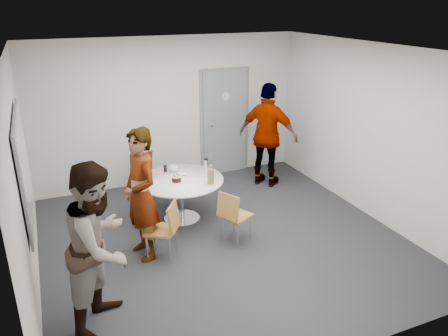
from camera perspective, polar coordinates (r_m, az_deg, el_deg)
name	(u,v)px	position (r m, az deg, el deg)	size (l,w,h in m)	color
floor	(223,239)	(6.48, -0.19, -9.28)	(5.00, 5.00, 0.00)	#222326
ceiling	(222,50)	(5.61, -0.23, 15.20)	(5.00, 5.00, 0.00)	silver
wall_back	(170,111)	(8.18, -7.13, 7.34)	(5.00, 5.00, 0.00)	beige
wall_left	(21,181)	(5.50, -24.94, -1.50)	(5.00, 5.00, 0.00)	beige
wall_right	(369,132)	(7.22, 18.45, 4.53)	(5.00, 5.00, 0.00)	beige
wall_front	(335,240)	(3.93, 14.36, -9.05)	(5.00, 5.00, 0.00)	beige
door	(225,122)	(8.60, 0.08, 5.97)	(1.02, 0.17, 2.12)	slate
whiteboard	(24,166)	(5.65, -24.69, 0.22)	(0.04, 1.90, 1.25)	slate
table	(182,185)	(6.81, -5.50, -2.16)	(1.32, 1.32, 0.99)	white
chair_near_left	(166,226)	(5.89, -7.53, -7.49)	(0.54, 0.53, 0.79)	olive
chair_near_right	(232,213)	(6.17, 1.10, -5.89)	(0.53, 0.51, 0.79)	olive
chair_far	(148,171)	(7.72, -9.95, -0.40)	(0.51, 0.53, 0.80)	maroon
person_main	(141,195)	(5.80, -10.79, -3.46)	(0.66, 0.43, 1.81)	#A5C6EA
person_left	(100,246)	(4.74, -15.90, -9.73)	(0.89, 0.69, 1.83)	white
person_right	(268,136)	(8.02, 5.76, 4.24)	(1.12, 0.47, 1.92)	black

